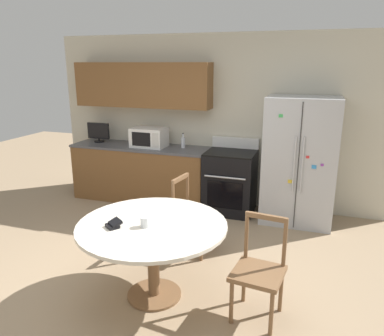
% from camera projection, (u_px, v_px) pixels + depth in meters
% --- Properties ---
extents(ground_plane, '(14.00, 14.00, 0.00)m').
position_uv_depth(ground_plane, '(140.00, 287.00, 3.76)').
color(ground_plane, '#9E8466').
extents(back_wall, '(5.20, 0.44, 2.60)m').
position_uv_depth(back_wall, '(194.00, 111.00, 5.82)').
color(back_wall, beige).
rests_on(back_wall, ground_plane).
extents(kitchen_counter, '(2.23, 0.64, 0.90)m').
position_uv_depth(kitchen_counter, '(141.00, 173.00, 6.06)').
color(kitchen_counter, brown).
rests_on(kitchen_counter, ground_plane).
extents(refrigerator, '(0.96, 0.73, 1.74)m').
position_uv_depth(refrigerator, '(300.00, 161.00, 5.13)').
color(refrigerator, '#B2B5BA').
rests_on(refrigerator, ground_plane).
extents(oven_range, '(0.71, 0.68, 1.08)m').
position_uv_depth(oven_range, '(230.00, 181.00, 5.58)').
color(oven_range, black).
rests_on(oven_range, ground_plane).
extents(microwave, '(0.53, 0.37, 0.30)m').
position_uv_depth(microwave, '(149.00, 137.00, 5.84)').
color(microwave, white).
rests_on(microwave, kitchen_counter).
extents(countertop_tv, '(0.38, 0.16, 0.32)m').
position_uv_depth(countertop_tv, '(98.00, 132.00, 6.18)').
color(countertop_tv, black).
rests_on(countertop_tv, kitchen_counter).
extents(counter_bottle, '(0.07, 0.07, 0.23)m').
position_uv_depth(counter_bottle, '(183.00, 142.00, 5.78)').
color(counter_bottle, silver).
rests_on(counter_bottle, kitchen_counter).
extents(dining_table, '(1.38, 1.38, 0.75)m').
position_uv_depth(dining_table, '(153.00, 236.00, 3.45)').
color(dining_table, beige).
rests_on(dining_table, ground_plane).
extents(dining_chair_right, '(0.47, 0.47, 0.90)m').
position_uv_depth(dining_chair_right, '(259.00, 271.00, 3.23)').
color(dining_chair_right, brown).
rests_on(dining_chair_right, ground_plane).
extents(dining_chair_far, '(0.48, 0.48, 0.90)m').
position_uv_depth(dining_chair_far, '(192.00, 216.00, 4.38)').
color(dining_chair_far, brown).
rests_on(dining_chair_far, ground_plane).
extents(candle_glass, '(0.09, 0.09, 0.09)m').
position_uv_depth(candle_glass, '(145.00, 222.00, 3.34)').
color(candle_glass, silver).
rests_on(candle_glass, dining_table).
extents(wallet, '(0.17, 0.17, 0.07)m').
position_uv_depth(wallet, '(114.00, 224.00, 3.34)').
color(wallet, black).
rests_on(wallet, dining_table).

